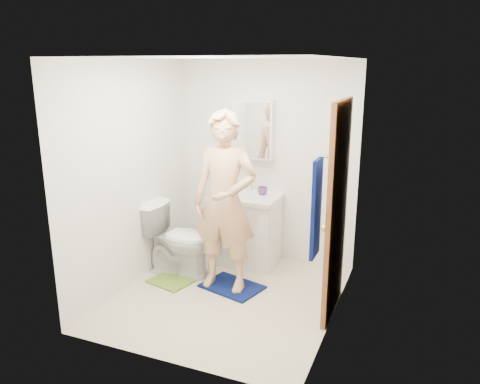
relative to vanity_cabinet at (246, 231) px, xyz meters
The scene contains 22 objects.
floor 1.01m from the vanity_cabinet, 80.69° to the right, with size 2.20×2.40×0.02m, color beige.
ceiling 2.21m from the vanity_cabinet, 80.69° to the right, with size 2.20×2.40×0.02m, color white.
wall_back 0.87m from the vanity_cabinet, 63.05° to the left, with size 2.20×0.02×2.40m, color silver.
wall_front 2.28m from the vanity_cabinet, 85.96° to the right, with size 2.20×0.02×2.40m, color silver.
wall_left 1.55m from the vanity_cabinet, 136.37° to the right, with size 0.02×2.40×2.40m, color silver.
wall_right 1.75m from the vanity_cabinet, 35.99° to the right, with size 0.02×2.40×2.40m, color silver.
vanity_cabinet is the anchor object (origin of this frame).
countertop 0.43m from the vanity_cabinet, ahead, with size 0.79×0.59×0.05m, color white.
sink_basin 0.44m from the vanity_cabinet, ahead, with size 0.40×0.40×0.03m, color white.
faucet 0.54m from the vanity_cabinet, 90.00° to the left, with size 0.03×0.03×0.12m, color silver.
medicine_cabinet 1.22m from the vanity_cabinet, 90.00° to the left, with size 0.50×0.12×0.70m, color white.
mirror_panel 1.21m from the vanity_cabinet, 90.00° to the left, with size 0.46×0.01×0.66m, color white.
door 1.57m from the vanity_cabinet, 32.20° to the right, with size 0.05×0.80×2.05m, color brown.
door_knob 1.69m from the vanity_cabinet, 42.72° to the right, with size 0.07×0.07×0.07m, color gold.
towel 2.08m from the vanity_cabinet, 51.53° to the right, with size 0.03×0.24×0.80m, color #08144F.
towel_hook 2.30m from the vanity_cabinet, 50.60° to the right, with size 0.02×0.02×0.06m, color silver.
toilet 0.83m from the vanity_cabinet, 135.48° to the right, with size 0.47×0.82×0.83m, color white.
bath_mat 0.81m from the vanity_cabinet, 80.42° to the right, with size 0.62×0.44×0.02m, color #08144F.
green_rug 1.08m from the vanity_cabinet, 124.10° to the right, with size 0.45×0.38×0.02m, color olive.
soap_dispenser 0.61m from the vanity_cabinet, 162.91° to the right, with size 0.09×0.09×0.21m, color #B66A55.
toothbrush_cup 0.53m from the vanity_cabinet, 26.22° to the left, with size 0.12×0.12×0.09m, color #5A3A80.
man 0.94m from the vanity_cabinet, 85.58° to the right, with size 0.69×0.45×1.90m, color tan.
Camera 1 is at (1.80, -4.04, 2.35)m, focal length 35.00 mm.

